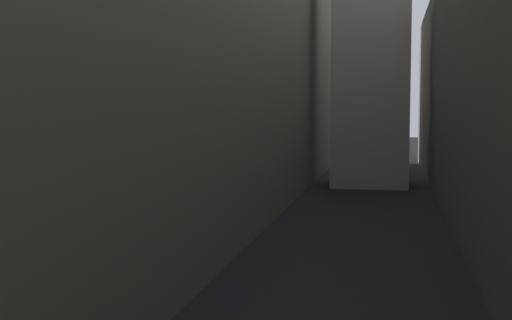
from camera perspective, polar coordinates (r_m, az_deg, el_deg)
name	(u,v)px	position (r m, az deg, el deg)	size (l,w,h in m)	color
ground_plane	(355,237)	(39.07, 8.41, -6.45)	(264.00, 264.00, 0.00)	black
building_block_left	(148,32)	(43.29, -9.12, 10.65)	(15.15, 108.00, 24.14)	#756B5B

